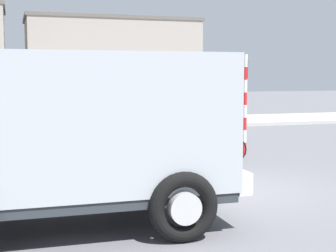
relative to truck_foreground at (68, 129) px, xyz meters
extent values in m
plane|color=slate|center=(3.73, 1.82, -1.67)|extent=(120.00, 120.00, 0.00)
cube|color=#ADADA8|center=(3.73, 16.68, -1.59)|extent=(80.00, 5.00, 0.16)
cube|color=#B2B7BC|center=(-0.03, 0.00, 0.13)|extent=(5.22, 2.55, 2.20)
cube|color=#2D3338|center=(-0.03, 0.00, -1.05)|extent=(5.12, 2.50, 0.16)
cube|color=silver|center=(2.67, -0.03, -0.87)|extent=(0.26, 2.38, 0.36)
cube|color=black|center=(2.52, -0.03, 0.63)|extent=(0.14, 2.13, 0.70)
torus|color=black|center=(1.59, 1.26, -1.12)|extent=(1.10, 0.25, 1.10)
cylinder|color=beige|center=(1.59, 1.26, -1.12)|extent=(0.50, 0.30, 0.50)
torus|color=black|center=(1.57, -1.30, -1.12)|extent=(1.10, 0.25, 1.10)
cylinder|color=beige|center=(1.57, -1.30, -1.12)|extent=(0.50, 0.30, 0.50)
torus|color=black|center=(5.43, 5.06, -1.33)|extent=(0.68, 0.10, 0.68)
torus|color=black|center=(4.39, 4.97, -1.33)|extent=(0.68, 0.10, 0.68)
cylinder|color=#1E4C8C|center=(5.09, 5.03, -0.76)|extent=(0.60, 0.10, 0.09)
cylinder|color=#1E4C8C|center=(5.15, 5.04, -1.01)|extent=(0.51, 0.09, 0.57)
cylinder|color=#1E4C8C|center=(4.59, 4.98, -1.06)|extent=(0.44, 0.08, 0.57)
cylinder|color=#1E4C8C|center=(5.41, 5.06, -1.03)|extent=(0.10, 0.05, 0.59)
cylinder|color=black|center=(5.38, 5.06, -0.72)|extent=(0.08, 0.50, 0.03)
cube|color=black|center=(4.79, 5.00, -0.79)|extent=(0.25, 0.14, 0.06)
cube|color=#D13838|center=(4.84, 5.01, -0.46)|extent=(0.32, 0.35, 0.59)
sphere|color=#9E7051|center=(4.91, 5.01, -0.06)|extent=(0.22, 0.22, 0.22)
cylinder|color=#2D334C|center=(4.86, 5.11, -1.02)|extent=(0.31, 0.15, 0.57)
cylinder|color=#9E7051|center=(5.02, 5.19, -0.41)|extent=(0.50, 0.14, 0.29)
cylinder|color=#2D334C|center=(4.88, 4.91, -1.02)|extent=(0.31, 0.15, 0.57)
cylinder|color=#9E7051|center=(5.05, 4.87, -0.41)|extent=(0.50, 0.14, 0.29)
cylinder|color=red|center=(6.21, 6.14, -1.47)|extent=(0.12, 0.12, 0.40)
cylinder|color=white|center=(6.21, 6.14, -1.07)|extent=(0.12, 0.12, 0.40)
cylinder|color=red|center=(6.21, 6.14, -0.67)|extent=(0.12, 0.12, 0.40)
cylinder|color=white|center=(6.21, 6.14, -0.27)|extent=(0.12, 0.12, 0.40)
cylinder|color=red|center=(6.21, 6.14, 0.13)|extent=(0.12, 0.12, 0.40)
cylinder|color=white|center=(6.21, 6.14, 0.53)|extent=(0.12, 0.12, 0.40)
cylinder|color=red|center=(6.21, 6.14, 0.93)|extent=(0.12, 0.12, 0.40)
cylinder|color=white|center=(6.21, 6.14, 1.33)|extent=(0.12, 0.12, 0.40)
cube|color=black|center=(6.21, 6.32, 1.08)|extent=(0.24, 0.20, 0.60)
sphere|color=orange|center=(6.21, 6.44, 1.08)|extent=(0.14, 0.14, 0.14)
cube|color=red|center=(1.16, 8.85, -1.02)|extent=(4.04, 1.80, 0.70)
cube|color=black|center=(1.01, 8.85, -0.37)|extent=(2.24, 1.50, 0.60)
cylinder|color=black|center=(2.42, 9.67, -1.37)|extent=(0.60, 0.20, 0.60)
cylinder|color=black|center=(2.38, 7.97, -1.37)|extent=(0.60, 0.20, 0.60)
cylinder|color=black|center=(-0.06, 9.73, -1.37)|extent=(0.60, 0.20, 0.60)
cylinder|color=black|center=(-0.10, 8.03, -1.37)|extent=(0.60, 0.20, 0.60)
cube|color=#9E9389|center=(5.32, 23.64, 1.27)|extent=(10.48, 5.24, 5.87)
cube|color=#5E5852|center=(5.32, 23.64, 4.30)|extent=(10.69, 5.35, 0.20)
camera|label=1|loc=(-0.89, -8.36, 0.89)|focal=53.73mm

